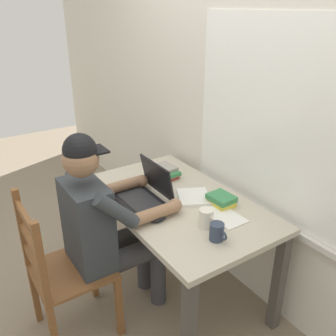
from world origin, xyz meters
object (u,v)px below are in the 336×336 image
object	(u,v)px
wooden_chair	(62,271)
coffee_mug_white	(206,218)
desk	(176,214)
seated_person	(105,223)
book_stack_side	(221,200)
coffee_mug_dark	(217,232)
laptop	(146,191)
computer_mouse	(158,218)
book_stack_main	(164,172)

from	to	relation	value
wooden_chair	coffee_mug_white	world-z (taller)	wooden_chair
desk	seated_person	bearing A→B (deg)	-98.69
coffee_mug_white	book_stack_side	xyz separation A→B (m)	(-0.13, 0.22, -0.02)
book_stack_side	coffee_mug_dark	bearing A→B (deg)	-44.46
coffee_mug_white	book_stack_side	bearing A→B (deg)	121.01
laptop	coffee_mug_white	xyz separation A→B (m)	(0.44, 0.12, -0.00)
coffee_mug_dark	book_stack_side	distance (m)	0.37
seated_person	wooden_chair	world-z (taller)	seated_person
laptop	book_stack_side	xyz separation A→B (m)	(0.31, 0.34, -0.02)
seated_person	computer_mouse	world-z (taller)	seated_person
desk	coffee_mug_dark	world-z (taller)	coffee_mug_dark
wooden_chair	book_stack_side	size ratio (longest dim) A/B	5.78
coffee_mug_dark	desk	bearing A→B (deg)	171.72
wooden_chair	book_stack_main	size ratio (longest dim) A/B	4.64
wooden_chair	coffee_mug_dark	bearing A→B (deg)	51.75
computer_mouse	coffee_mug_dark	world-z (taller)	coffee_mug_dark
computer_mouse	book_stack_side	size ratio (longest dim) A/B	0.63
wooden_chair	coffee_mug_white	bearing A→B (deg)	60.33
coffee_mug_white	seated_person	bearing A→B (deg)	-133.60
computer_mouse	coffee_mug_white	bearing A→B (deg)	45.40
wooden_chair	seated_person	bearing A→B (deg)	90.00
book_stack_side	wooden_chair	bearing A→B (deg)	-105.92
desk	book_stack_side	size ratio (longest dim) A/B	7.89
wooden_chair	coffee_mug_dark	distance (m)	0.90
coffee_mug_white	laptop	bearing A→B (deg)	-165.07
seated_person	book_stack_side	bearing A→B (deg)	67.70
book_stack_main	book_stack_side	world-z (taller)	book_stack_main
computer_mouse	book_stack_side	distance (m)	0.42
book_stack_main	book_stack_side	xyz separation A→B (m)	(0.51, 0.08, -0.01)
wooden_chair	computer_mouse	size ratio (longest dim) A/B	9.25
wooden_chair	laptop	xyz separation A→B (m)	(-0.05, 0.58, 0.32)
coffee_mug_dark	coffee_mug_white	bearing A→B (deg)	165.57
desk	coffee_mug_dark	bearing A→B (deg)	-8.28
laptop	coffee_mug_white	size ratio (longest dim) A/B	2.82
coffee_mug_white	book_stack_main	bearing A→B (deg)	167.02
computer_mouse	coffee_mug_white	distance (m)	0.27
desk	seated_person	distance (m)	0.46
seated_person	coffee_mug_dark	bearing A→B (deg)	36.27
laptop	coffee_mug_white	bearing A→B (deg)	14.93
computer_mouse	coffee_mug_dark	bearing A→B (deg)	26.67
book_stack_main	coffee_mug_white	bearing A→B (deg)	-12.98
coffee_mug_white	coffee_mug_dark	bearing A→B (deg)	-14.43
laptop	coffee_mug_dark	world-z (taller)	laptop
coffee_mug_white	book_stack_main	distance (m)	0.66
seated_person	wooden_chair	bearing A→B (deg)	-90.00
wooden_chair	book_stack_side	distance (m)	1.00
laptop	wooden_chair	bearing A→B (deg)	-85.52
book_stack_side	seated_person	bearing A→B (deg)	-112.30
computer_mouse	coffee_mug_dark	xyz separation A→B (m)	(0.31, 0.16, 0.03)
coffee_mug_dark	book_stack_main	distance (m)	0.79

